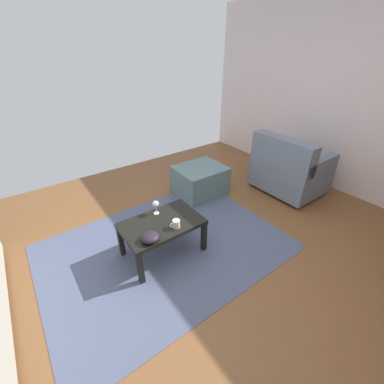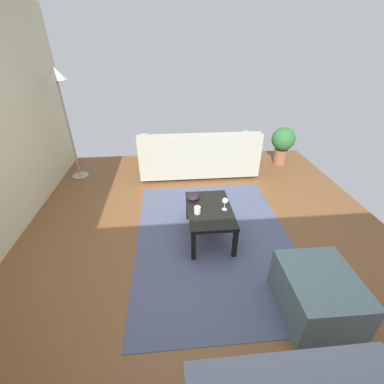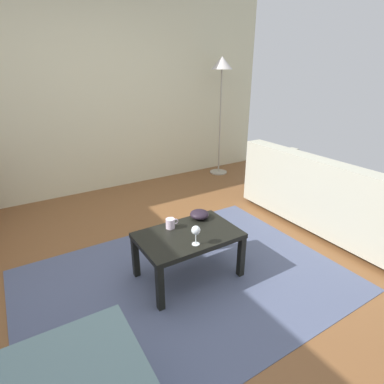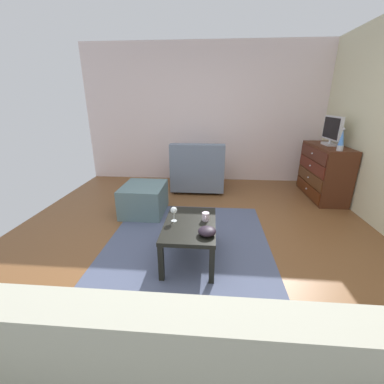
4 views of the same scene
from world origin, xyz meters
TOP-DOWN VIEW (x-y plane):
  - ground_plane at (0.00, 0.00)m, footprint 5.94×5.06m
  - wall_plain_left at (-2.73, 0.00)m, footprint 0.12×5.06m
  - area_rug at (0.20, -0.20)m, footprint 2.60×1.90m
  - coffee_table at (0.26, -0.15)m, footprint 0.82×0.52m
  - wine_glass at (0.23, -0.31)m, footprint 0.07×0.07m
  - mug at (0.18, 0.01)m, footprint 0.11×0.08m
  - bowl_decorative at (0.49, 0.03)m, footprint 0.17×0.17m
  - armchair at (-1.96, -0.19)m, footprint 0.80×0.95m
  - ottoman at (-0.85, -0.93)m, footprint 0.71×0.61m

SIDE VIEW (x-z plane):
  - ground_plane at x=0.00m, z-range -0.05..0.00m
  - area_rug at x=0.20m, z-range 0.00..0.01m
  - ottoman at x=-0.85m, z-range 0.00..0.43m
  - coffee_table at x=0.26m, z-range 0.15..0.56m
  - armchair at x=-1.96m, z-range -0.09..0.81m
  - bowl_decorative at x=0.49m, z-range 0.41..0.49m
  - mug at x=0.18m, z-range 0.41..0.50m
  - wine_glass at x=0.23m, z-range 0.45..0.61m
  - wall_plain_left at x=-2.73m, z-range 0.00..2.65m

